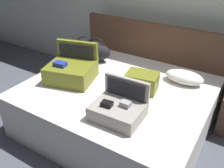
% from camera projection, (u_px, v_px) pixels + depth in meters
% --- Properties ---
extents(ground_plane, '(12.00, 12.00, 0.00)m').
position_uv_depth(ground_plane, '(100.00, 143.00, 2.88)').
color(ground_plane, '#4C515B').
extents(back_wall, '(8.00, 0.10, 2.60)m').
position_uv_depth(back_wall, '(164.00, 4.00, 3.44)').
color(back_wall, '#B7C1B2').
rests_on(back_wall, ground).
extents(bed, '(2.08, 1.81, 0.58)m').
position_uv_depth(bed, '(118.00, 106.00, 3.03)').
color(bed, silver).
rests_on(bed, ground).
extents(headboard, '(2.12, 0.08, 1.10)m').
position_uv_depth(headboard, '(151.00, 60.00, 3.59)').
color(headboard, '#4C3323').
rests_on(headboard, ground).
extents(hard_case_large, '(0.64, 0.60, 0.43)m').
position_uv_depth(hard_case_large, '(71.00, 70.00, 2.97)').
color(hard_case_large, olive).
rests_on(hard_case_large, bed).
extents(hard_case_medium, '(0.48, 0.41, 0.35)m').
position_uv_depth(hard_case_medium, '(119.00, 108.00, 2.34)').
color(hard_case_medium, gray).
rests_on(hard_case_medium, bed).
extents(hard_case_small, '(0.39, 0.32, 0.21)m').
position_uv_depth(hard_case_small, '(142.00, 82.00, 2.77)').
color(hard_case_small, olive).
rests_on(hard_case_small, bed).
extents(duffel_bag, '(0.62, 0.37, 0.35)m').
position_uv_depth(duffel_bag, '(91.00, 51.00, 3.46)').
color(duffel_bag, black).
rests_on(duffel_bag, bed).
extents(pillow_near_headboard, '(0.46, 0.26, 0.15)m').
position_uv_depth(pillow_near_headboard, '(184.00, 77.00, 2.93)').
color(pillow_near_headboard, white).
rests_on(pillow_near_headboard, bed).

